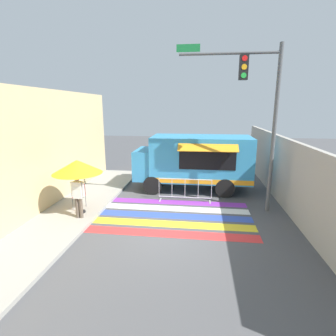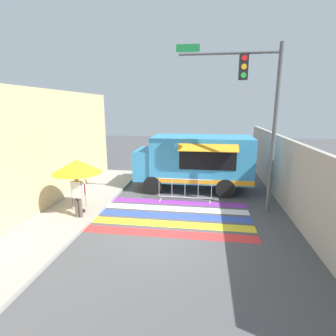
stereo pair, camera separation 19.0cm
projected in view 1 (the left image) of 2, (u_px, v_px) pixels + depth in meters
The scene contains 11 objects.
ground_plane at pixel (166, 231), 9.16m from camera, with size 60.00×60.00×0.00m, color #4C4C4F.
sidewalk_left at pixel (33, 222), 9.75m from camera, with size 4.40×16.00×0.13m.
building_left_facade at pixel (19, 158), 9.23m from camera, with size 0.25×16.00×4.96m.
concrete_wall_right at pixel (286, 174), 11.14m from camera, with size 0.20×16.00×2.93m.
crosswalk_painted at pixel (170, 216), 10.44m from camera, with size 6.40×3.60×0.01m.
food_truck at pixel (192, 159), 13.47m from camera, with size 5.85×2.83×2.79m.
traffic_signal_pole at pixel (258, 102), 10.06m from camera, with size 3.94×0.29×6.55m.
patio_umbrella at pixel (77, 167), 10.03m from camera, with size 1.89×1.89×2.14m.
folding_chair at pixel (80, 193), 10.89m from camera, with size 0.41×0.41×0.99m.
vendor_person at pixel (78, 194), 9.76m from camera, with size 0.53×0.22×1.67m.
barricade_front at pixel (185, 190), 11.93m from camera, with size 2.42×0.44×1.07m.
Camera 1 is at (1.13, -8.34, 4.23)m, focal length 28.00 mm.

